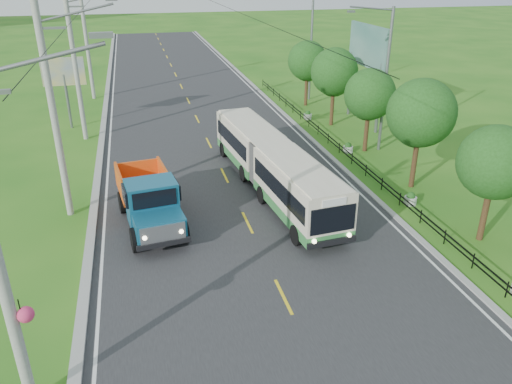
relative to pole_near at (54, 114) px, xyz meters
name	(u,v)px	position (x,y,z in m)	size (l,w,h in m)	color
ground	(283,297)	(8.26, -9.00, -5.09)	(240.00, 240.00, 0.00)	#256518
road	(204,134)	(8.26, 11.00, -5.08)	(14.00, 120.00, 0.02)	#28282B
curb_left	(102,141)	(1.06, 11.00, -5.02)	(0.40, 120.00, 0.15)	#9E9E99
curb_right	(298,127)	(15.41, 11.00, -5.04)	(0.30, 120.00, 0.10)	#9E9E99
edge_line_left	(110,141)	(1.61, 11.00, -5.07)	(0.12, 120.00, 0.00)	silver
edge_line_right	(292,127)	(14.91, 11.00, -5.07)	(0.12, 120.00, 0.00)	silver
centre_dash	(283,296)	(8.26, -9.00, -5.07)	(0.12, 2.20, 0.00)	yellow
railing_right	(339,149)	(16.26, 5.00, -4.79)	(0.04, 40.00, 0.60)	black
pole_near	(54,114)	(0.00, 0.00, 0.00)	(3.51, 0.32, 10.00)	gray
pole_mid	(76,66)	(0.00, 12.00, 0.00)	(3.51, 0.32, 10.00)	gray
pole_far	(87,41)	(0.00, 24.00, 0.00)	(3.51, 0.32, 10.00)	gray
tree_second	(494,165)	(18.12, -6.86, -1.57)	(3.18, 3.26, 5.30)	#382314
tree_third	(420,116)	(18.12, -0.86, -1.11)	(3.60, 3.62, 6.00)	#382314
tree_fourth	(369,97)	(18.12, 5.14, -1.51)	(3.24, 3.31, 5.40)	#382314
tree_fifth	(334,74)	(18.12, 11.14, -1.24)	(3.48, 3.52, 5.80)	#382314
tree_back	(307,63)	(18.12, 17.14, -1.44)	(3.30, 3.36, 5.50)	#382314
streetlight_mid	(384,76)	(18.90, 5.00, -0.19)	(3.02, 0.20, 9.07)	slate
streetlight_far	(310,44)	(18.90, 19.00, -0.19)	(3.02, 0.20, 9.07)	slate
planter_near	(410,199)	(16.86, -3.00, -4.81)	(0.64, 0.64, 0.67)	silver
planter_mid	(348,148)	(16.86, 5.00, -4.81)	(0.64, 0.64, 0.67)	silver
planter_far	(308,115)	(16.86, 13.00, -4.81)	(0.64, 0.64, 0.67)	silver
billboard_left	(64,76)	(-1.24, 15.00, -1.23)	(3.00, 0.20, 5.20)	slate
billboard_right	(367,52)	(20.56, 11.00, 0.25)	(0.24, 6.00, 7.30)	slate
bus	(272,163)	(10.39, 0.32, -3.46)	(3.59, 14.20, 2.71)	#33803C
dump_truck	(149,197)	(3.80, -2.12, -3.63)	(3.10, 6.39, 2.58)	#135372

